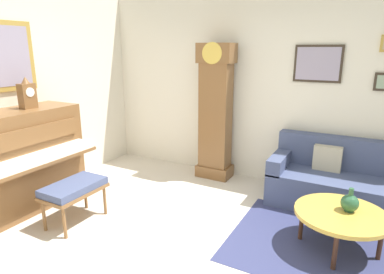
# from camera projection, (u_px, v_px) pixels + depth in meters

# --- Properties ---
(ground_plane) EXTENTS (6.40, 6.00, 0.10)m
(ground_plane) POSITION_uv_depth(u_px,v_px,m) (178.00, 266.00, 3.10)
(ground_plane) COLOR beige
(wall_back) EXTENTS (5.30, 0.13, 2.80)m
(wall_back) POSITION_uv_depth(u_px,v_px,m) (263.00, 87.00, 4.74)
(wall_back) COLOR silver
(wall_back) RESTS_ON ground_plane
(area_rug) EXTENTS (2.10, 1.50, 0.01)m
(area_rug) POSITION_uv_depth(u_px,v_px,m) (338.00, 250.00, 3.24)
(area_rug) COLOR navy
(area_rug) RESTS_ON ground_plane
(piano) EXTENTS (0.87, 1.44, 1.24)m
(piano) POSITION_uv_depth(u_px,v_px,m) (21.00, 160.00, 3.97)
(piano) COLOR brown
(piano) RESTS_ON ground_plane
(piano_bench) EXTENTS (0.42, 0.70, 0.48)m
(piano_bench) POSITION_uv_depth(u_px,v_px,m) (74.00, 189.00, 3.68)
(piano_bench) COLOR brown
(piano_bench) RESTS_ON ground_plane
(grandfather_clock) EXTENTS (0.52, 0.34, 2.03)m
(grandfather_clock) POSITION_uv_depth(u_px,v_px,m) (215.00, 116.00, 4.90)
(grandfather_clock) COLOR brown
(grandfather_clock) RESTS_ON ground_plane
(couch) EXTENTS (1.90, 0.80, 0.84)m
(couch) POSITION_uv_depth(u_px,v_px,m) (350.00, 184.00, 4.06)
(couch) COLOR #424C70
(couch) RESTS_ON ground_plane
(coffee_table) EXTENTS (0.88, 0.88, 0.40)m
(coffee_table) POSITION_uv_depth(u_px,v_px,m) (341.00, 215.00, 3.18)
(coffee_table) COLOR gold
(coffee_table) RESTS_ON ground_plane
(mantel_clock) EXTENTS (0.13, 0.18, 0.38)m
(mantel_clock) POSITION_uv_depth(u_px,v_px,m) (27.00, 94.00, 3.93)
(mantel_clock) COLOR brown
(mantel_clock) RESTS_ON piano
(green_jug) EXTENTS (0.17, 0.17, 0.24)m
(green_jug) POSITION_uv_depth(u_px,v_px,m) (350.00, 203.00, 3.17)
(green_jug) COLOR #234C33
(green_jug) RESTS_ON coffee_table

